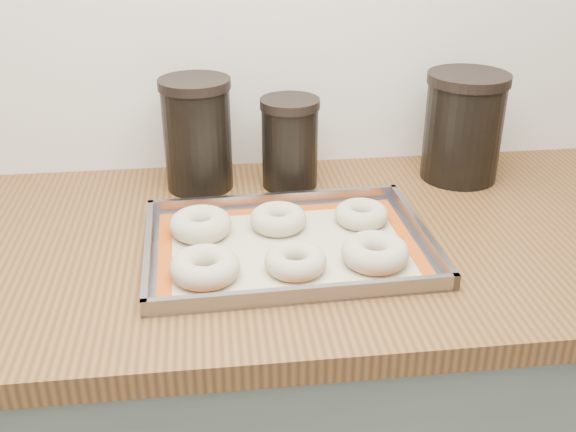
{
  "coord_description": "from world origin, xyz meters",
  "views": [
    {
      "loc": [
        -0.29,
        0.67,
        1.44
      ],
      "look_at": [
        -0.17,
        1.62,
        0.96
      ],
      "focal_mm": 42.0,
      "sensor_mm": 36.0,
      "label": 1
    }
  ],
  "objects": [
    {
      "name": "countertop",
      "position": [
        0.0,
        1.68,
        0.88
      ],
      "size": [
        3.06,
        0.68,
        0.04
      ],
      "primitive_type": "cube",
      "color": "brown",
      "rests_on": "cabinet"
    },
    {
      "name": "canister_left",
      "position": [
        -0.31,
        1.89,
        1.01
      ],
      "size": [
        0.13,
        0.13,
        0.22
      ],
      "color": "black",
      "rests_on": "countertop"
    },
    {
      "name": "bagel_front_left",
      "position": [
        -0.31,
        1.54,
        0.92
      ],
      "size": [
        0.13,
        0.13,
        0.04
      ],
      "primitive_type": "torus",
      "rotation": [
        0.0,
        0.0,
        0.25
      ],
      "color": "beige",
      "rests_on": "baking_mat"
    },
    {
      "name": "cabinet",
      "position": [
        0.0,
        1.68,
        0.43
      ],
      "size": [
        3.0,
        0.65,
        0.86
      ],
      "primitive_type": "cube",
      "color": "slate",
      "rests_on": "floor"
    },
    {
      "name": "baking_mat",
      "position": [
        -0.17,
        1.62,
        0.9
      ],
      "size": [
        0.43,
        0.3,
        0.0
      ],
      "rotation": [
        0.0,
        0.0,
        0.03
      ],
      "color": "#C6B793",
      "rests_on": "baking_tray"
    },
    {
      "name": "bagel_front_mid",
      "position": [
        -0.17,
        1.55,
        0.92
      ],
      "size": [
        0.1,
        0.1,
        0.03
      ],
      "primitive_type": "torus",
      "rotation": [
        0.0,
        0.0,
        -0.0
      ],
      "color": "beige",
      "rests_on": "baking_mat"
    },
    {
      "name": "canister_right",
      "position": [
        0.2,
        1.88,
        1.01
      ],
      "size": [
        0.16,
        0.16,
        0.21
      ],
      "color": "black",
      "rests_on": "countertop"
    },
    {
      "name": "bagel_back_right",
      "position": [
        -0.04,
        1.69,
        0.92
      ],
      "size": [
        0.1,
        0.1,
        0.03
      ],
      "primitive_type": "torus",
      "rotation": [
        0.0,
        0.0,
        -0.03
      ],
      "color": "beige",
      "rests_on": "baking_mat"
    },
    {
      "name": "bagel_front_right",
      "position": [
        -0.05,
        1.55,
        0.92
      ],
      "size": [
        0.13,
        0.13,
        0.04
      ],
      "primitive_type": "torus",
      "rotation": [
        0.0,
        0.0,
        0.31
      ],
      "color": "beige",
      "rests_on": "baking_mat"
    },
    {
      "name": "bagel_back_left",
      "position": [
        -0.31,
        1.68,
        0.92
      ],
      "size": [
        0.13,
        0.13,
        0.04
      ],
      "primitive_type": "torus",
      "rotation": [
        0.0,
        0.0,
        0.26
      ],
      "color": "beige",
      "rests_on": "baking_mat"
    },
    {
      "name": "canister_mid",
      "position": [
        -0.14,
        1.88,
        0.99
      ],
      "size": [
        0.11,
        0.11,
        0.18
      ],
      "color": "black",
      "rests_on": "countertop"
    },
    {
      "name": "baking_tray",
      "position": [
        -0.17,
        1.62,
        0.91
      ],
      "size": [
        0.47,
        0.34,
        0.03
      ],
      "rotation": [
        0.0,
        0.0,
        0.03
      ],
      "color": "gray",
      "rests_on": "countertop"
    },
    {
      "name": "bagel_back_mid",
      "position": [
        -0.18,
        1.69,
        0.92
      ],
      "size": [
        0.12,
        0.12,
        0.04
      ],
      "primitive_type": "torus",
      "rotation": [
        0.0,
        0.0,
        -0.27
      ],
      "color": "beige",
      "rests_on": "baking_mat"
    }
  ]
}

